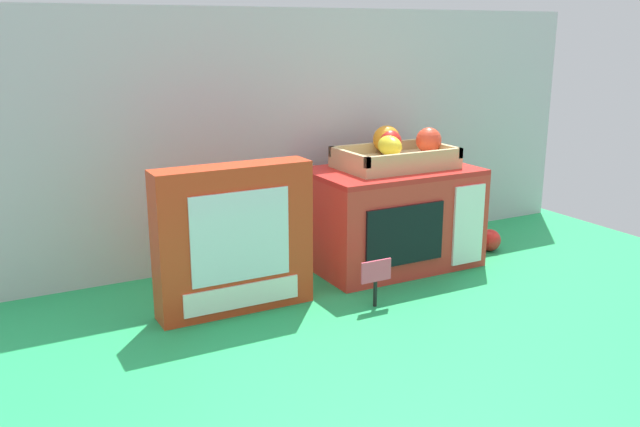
{
  "coord_description": "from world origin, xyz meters",
  "views": [
    {
      "loc": [
        -0.78,
        -1.26,
        0.55
      ],
      "look_at": [
        -0.1,
        0.01,
        0.16
      ],
      "focal_mm": 38.45,
      "sensor_mm": 36.0,
      "label": 1
    }
  ],
  "objects_px": {
    "toy_microwave": "(392,217)",
    "loose_toy_apple": "(490,240)",
    "price_sign": "(376,276)",
    "food_groups_crate": "(397,153)",
    "cookie_set_box": "(234,240)"
  },
  "relations": [
    {
      "from": "price_sign",
      "to": "food_groups_crate",
      "type": "bearing_deg",
      "value": 48.79
    },
    {
      "from": "food_groups_crate",
      "to": "price_sign",
      "type": "relative_size",
      "value": 2.69
    },
    {
      "from": "toy_microwave",
      "to": "cookie_set_box",
      "type": "bearing_deg",
      "value": -168.73
    },
    {
      "from": "food_groups_crate",
      "to": "loose_toy_apple",
      "type": "height_order",
      "value": "food_groups_crate"
    },
    {
      "from": "food_groups_crate",
      "to": "cookie_set_box",
      "type": "relative_size",
      "value": 0.85
    },
    {
      "from": "cookie_set_box",
      "to": "food_groups_crate",
      "type": "bearing_deg",
      "value": 13.57
    },
    {
      "from": "toy_microwave",
      "to": "food_groups_crate",
      "type": "xyz_separation_m",
      "value": [
        0.03,
        0.02,
        0.15
      ]
    },
    {
      "from": "food_groups_crate",
      "to": "loose_toy_apple",
      "type": "xyz_separation_m",
      "value": [
        0.26,
        -0.06,
        -0.24
      ]
    },
    {
      "from": "price_sign",
      "to": "loose_toy_apple",
      "type": "xyz_separation_m",
      "value": [
        0.46,
        0.17,
        -0.04
      ]
    },
    {
      "from": "toy_microwave",
      "to": "price_sign",
      "type": "xyz_separation_m",
      "value": [
        -0.18,
        -0.21,
        -0.05
      ]
    },
    {
      "from": "toy_microwave",
      "to": "loose_toy_apple",
      "type": "relative_size",
      "value": 6.9
    },
    {
      "from": "loose_toy_apple",
      "to": "cookie_set_box",
      "type": "bearing_deg",
      "value": -175.86
    },
    {
      "from": "food_groups_crate",
      "to": "cookie_set_box",
      "type": "height_order",
      "value": "food_groups_crate"
    },
    {
      "from": "cookie_set_box",
      "to": "loose_toy_apple",
      "type": "relative_size",
      "value": 5.64
    },
    {
      "from": "loose_toy_apple",
      "to": "price_sign",
      "type": "bearing_deg",
      "value": -159.4
    }
  ]
}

